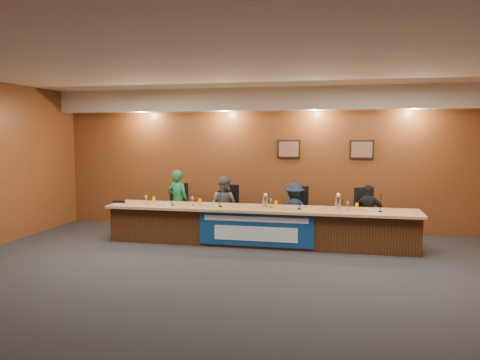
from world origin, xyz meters
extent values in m
plane|color=black|center=(0.00, 0.00, 0.00)|extent=(10.00, 10.00, 0.00)
cube|color=silver|center=(0.00, 0.00, 3.20)|extent=(10.00, 8.00, 0.04)
cube|color=brown|center=(0.00, 4.00, 1.60)|extent=(10.00, 0.04, 3.20)
cube|color=beige|center=(0.00, 3.75, 2.95)|extent=(10.00, 0.50, 0.50)
cube|color=#3F2210|center=(0.00, 2.40, 0.35)|extent=(6.00, 0.80, 0.70)
cube|color=tan|center=(0.00, 2.35, 0.72)|extent=(6.10, 0.95, 0.05)
cube|color=navy|center=(0.00, 1.99, 0.38)|extent=(2.20, 0.02, 0.65)
cube|color=silver|center=(0.00, 1.97, 0.58)|extent=(2.00, 0.01, 0.10)
cube|color=silver|center=(0.00, 1.97, 0.30)|extent=(1.60, 0.01, 0.28)
cube|color=black|center=(0.40, 3.97, 1.85)|extent=(0.52, 0.04, 0.42)
cube|color=black|center=(2.00, 3.97, 1.85)|extent=(0.52, 0.04, 0.42)
imported|color=#165E33|center=(-1.96, 3.13, 0.70)|extent=(0.58, 0.45, 1.40)
imported|color=#535459|center=(-0.91, 3.13, 0.64)|extent=(0.75, 0.67, 1.28)
imported|color=#132135|center=(0.62, 3.13, 0.59)|extent=(0.79, 0.50, 1.17)
imported|color=black|center=(2.13, 3.13, 0.58)|extent=(0.71, 0.36, 1.16)
cube|color=black|center=(-1.96, 3.23, 0.48)|extent=(0.62, 0.62, 0.08)
cube|color=black|center=(-0.91, 3.23, 0.48)|extent=(0.61, 0.61, 0.08)
cube|color=black|center=(0.62, 3.23, 0.48)|extent=(0.62, 0.62, 0.08)
cube|color=black|center=(2.13, 3.23, 0.48)|extent=(0.63, 0.63, 0.08)
cube|color=white|center=(-1.94, 2.08, 0.80)|extent=(0.24, 0.08, 0.10)
cylinder|color=black|center=(-1.75, 2.24, 0.76)|extent=(0.07, 0.07, 0.02)
cylinder|color=#F8AC07|center=(-2.19, 2.34, 0.82)|extent=(0.06, 0.06, 0.15)
cylinder|color=silver|center=(-2.33, 2.27, 0.84)|extent=(0.08, 0.08, 0.18)
cube|color=white|center=(-0.94, 2.11, 0.80)|extent=(0.24, 0.08, 0.10)
cylinder|color=black|center=(-0.75, 2.25, 0.76)|extent=(0.07, 0.07, 0.02)
cylinder|color=#F8AC07|center=(-1.19, 2.30, 0.82)|extent=(0.06, 0.06, 0.15)
cylinder|color=silver|center=(-1.34, 2.30, 0.84)|extent=(0.08, 0.08, 0.18)
cube|color=white|center=(0.64, 2.10, 0.80)|extent=(0.24, 0.08, 0.10)
cylinder|color=black|center=(0.80, 2.26, 0.76)|extent=(0.07, 0.07, 0.02)
cylinder|color=#F8AC07|center=(0.34, 2.31, 0.82)|extent=(0.06, 0.06, 0.15)
cylinder|color=silver|center=(0.24, 2.34, 0.84)|extent=(0.08, 0.08, 0.18)
cube|color=white|center=(2.12, 2.13, 0.80)|extent=(0.24, 0.08, 0.10)
cylinder|color=black|center=(2.28, 2.25, 0.76)|extent=(0.07, 0.07, 0.02)
cylinder|color=#F8AC07|center=(1.87, 2.31, 0.82)|extent=(0.06, 0.06, 0.15)
cylinder|color=silver|center=(1.70, 2.31, 0.84)|extent=(0.08, 0.08, 0.18)
cylinder|color=silver|center=(0.11, 2.45, 0.86)|extent=(0.11, 0.11, 0.22)
cylinder|color=silver|center=(1.52, 2.44, 0.87)|extent=(0.13, 0.13, 0.25)
cylinder|color=black|center=(-2.96, 2.38, 0.78)|extent=(0.32, 0.32, 0.05)
cube|color=white|center=(2.17, 2.28, 0.75)|extent=(0.26, 0.33, 0.01)
camera|label=1|loc=(1.56, -6.61, 2.16)|focal=35.00mm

